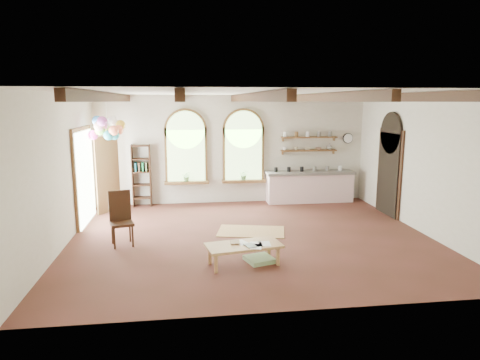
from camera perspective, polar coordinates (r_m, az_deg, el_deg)
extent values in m
plane|color=brown|center=(9.74, 1.51, -7.62)|extent=(8.00, 8.00, 0.00)
cube|color=brown|center=(12.68, -7.19, 3.26)|extent=(1.24, 0.08, 1.64)
cylinder|color=brown|center=(12.61, -7.27, 6.64)|extent=(1.24, 0.08, 1.24)
cube|color=#9BC777|center=(12.64, -7.19, 3.24)|extent=(1.10, 0.04, 1.50)
cube|color=brown|center=(12.71, -7.11, -0.32)|extent=(1.30, 0.28, 0.08)
cube|color=brown|center=(12.80, 0.45, 3.41)|extent=(1.24, 0.08, 1.64)
cylinder|color=brown|center=(12.73, 0.46, 6.76)|extent=(1.24, 0.08, 1.24)
cube|color=#9BC777|center=(12.76, 0.48, 3.39)|extent=(1.10, 0.04, 1.50)
cube|color=brown|center=(12.83, 0.50, -0.14)|extent=(1.30, 0.28, 0.08)
cube|color=brown|center=(11.37, -20.04, 0.35)|extent=(0.10, 1.90, 2.50)
cube|color=black|center=(12.09, 19.19, 0.74)|extent=(0.10, 1.30, 2.40)
cube|color=#F8D3D2|center=(13.16, 9.25, -1.03)|extent=(2.60, 0.55, 0.86)
cube|color=slate|center=(13.08, 9.31, 0.99)|extent=(2.68, 0.62, 0.08)
cube|color=brown|center=(13.16, 9.17, 3.91)|extent=(1.70, 0.24, 0.04)
cube|color=brown|center=(13.12, 9.22, 5.64)|extent=(1.70, 0.24, 0.04)
cylinder|color=black|center=(13.60, 14.20, 5.41)|extent=(0.32, 0.04, 0.32)
cube|color=#3D2313|center=(12.73, -14.13, 0.55)|extent=(0.03, 0.32, 1.80)
cube|color=#3D2313|center=(12.68, -11.88, 0.60)|extent=(0.03, 0.32, 1.80)
cube|color=tan|center=(8.06, 0.49, -8.74)|extent=(1.48, 0.88, 0.05)
cube|color=tan|center=(7.76, -3.23, -11.06)|extent=(0.06, 0.06, 0.35)
cube|color=tan|center=(8.13, 5.07, -10.08)|extent=(0.06, 0.06, 0.35)
cube|color=tan|center=(8.17, -4.05, -9.94)|extent=(0.06, 0.06, 0.35)
cube|color=tan|center=(8.52, 3.86, -9.08)|extent=(0.06, 0.06, 0.35)
cube|color=#3D2313|center=(9.40, -15.48, -5.61)|extent=(0.56, 0.56, 0.05)
cube|color=#3D2313|center=(9.51, -15.74, -3.33)|extent=(0.45, 0.16, 0.68)
cube|color=tan|center=(10.12, 1.50, -6.86)|extent=(1.71, 1.27, 0.02)
cube|color=#82A16F|center=(8.32, 2.62, -10.52)|extent=(0.61, 0.61, 0.08)
cylinder|color=#5C92C5|center=(13.45, 12.49, -1.85)|extent=(0.28, 0.28, 0.42)
sphere|color=#5C92C5|center=(13.40, 12.53, -0.77)|extent=(0.15, 0.15, 0.15)
cylinder|color=#5C92C5|center=(13.52, 13.28, -1.83)|extent=(0.28, 0.28, 0.42)
sphere|color=#5C92C5|center=(13.47, 13.33, -0.77)|extent=(0.15, 0.15, 0.15)
cylinder|color=white|center=(11.53, -17.40, 8.77)|extent=(0.01, 0.01, 0.85)
sphere|color=teal|center=(11.46, -16.41, 5.78)|extent=(0.26, 0.26, 0.26)
sphere|color=#FE7D54|center=(11.53, -15.89, 6.43)|extent=(0.26, 0.26, 0.26)
sphere|color=gold|center=(11.67, -15.63, 7.08)|extent=(0.26, 0.26, 0.26)
sphere|color=white|center=(11.68, -16.68, 7.62)|extent=(0.26, 0.26, 0.26)
sphere|color=orange|center=(11.82, -16.82, 5.89)|extent=(0.26, 0.26, 0.26)
sphere|color=#8CC454|center=(11.91, -17.50, 6.46)|extent=(0.26, 0.26, 0.26)
sphere|color=#CE61AB|center=(11.70, -17.82, 6.97)|extent=(0.26, 0.26, 0.26)
sphere|color=#3485E0|center=(11.68, -18.51, 7.52)|extent=(0.26, 0.26, 0.26)
sphere|color=#EE35A8|center=(11.60, -19.02, 5.69)|extent=(0.26, 0.26, 0.26)
sphere|color=#99EA52|center=(11.49, -18.17, 6.30)|extent=(0.26, 0.26, 0.26)
sphere|color=#D6A79D|center=(11.35, -18.27, 6.85)|extent=(0.26, 0.26, 0.26)
sphere|color=#A446A0|center=(11.20, -17.91, 7.45)|extent=(0.26, 0.26, 0.26)
sphere|color=teal|center=(11.37, -17.11, 5.71)|extent=(0.26, 0.26, 0.26)
sphere|color=#FE7D54|center=(11.32, -16.50, 6.33)|extent=(0.26, 0.26, 0.26)
imported|color=olive|center=(8.12, -1.28, -8.31)|extent=(0.18, 0.26, 0.02)
cube|color=black|center=(7.97, 1.36, -8.72)|extent=(0.24, 0.30, 0.01)
imported|color=#598C4C|center=(12.65, -7.13, 0.50)|extent=(0.27, 0.23, 0.30)
imported|color=#598C4C|center=(12.77, 0.52, 0.67)|extent=(0.27, 0.23, 0.30)
imported|color=white|center=(12.95, 5.99, 4.19)|extent=(0.12, 0.10, 0.10)
imported|color=beige|center=(13.04, 7.49, 4.19)|extent=(0.10, 0.10, 0.09)
imported|color=beige|center=(13.14, 8.96, 4.11)|extent=(0.22, 0.22, 0.05)
imported|color=#8C664C|center=(13.24, 10.42, 4.13)|extent=(0.20, 0.20, 0.06)
imported|color=slate|center=(13.35, 11.86, 4.41)|extent=(0.18, 0.18, 0.19)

